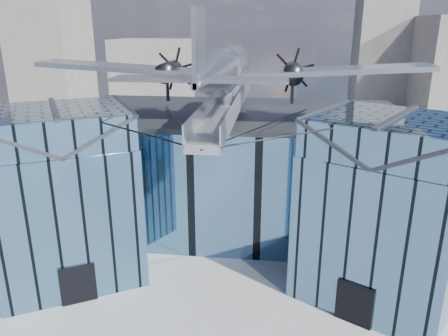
# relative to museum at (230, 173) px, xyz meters

# --- Properties ---
(ground_plane) EXTENTS (120.00, 120.00, 0.00)m
(ground_plane) POSITION_rel_museum_xyz_m (-0.00, -5.82, -5.54)
(ground_plane) COLOR gray
(museum) EXTENTS (32.88, 24.50, 17.60)m
(museum) POSITION_rel_museum_xyz_m (0.00, 0.00, 0.00)
(museum) COLOR teal
(museum) RESTS_ON ground
(bg_towers) EXTENTS (77.00, 24.50, 26.00)m
(bg_towers) POSITION_rel_museum_xyz_m (1.45, 44.67, 4.47)
(bg_towers) COLOR slate
(bg_towers) RESTS_ON ground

